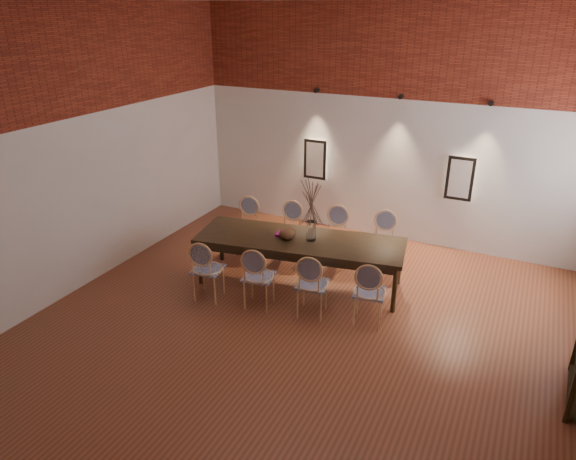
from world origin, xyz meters
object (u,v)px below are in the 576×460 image
at_px(chair_far_a, 246,228).
at_px(chair_far_b, 289,233).
at_px(chair_far_d, 383,244).
at_px(bowl, 287,233).
at_px(vase, 311,231).
at_px(dining_table, 300,261).
at_px(chair_far_c, 335,238).
at_px(chair_near_b, 259,276).
at_px(book, 285,234).
at_px(chair_near_d, 369,292).
at_px(chair_near_a, 208,269).
at_px(chair_near_c, 312,284).

bearing_deg(chair_far_a, chair_far_b, -180.00).
bearing_deg(chair_far_d, bowl, 31.77).
bearing_deg(vase, dining_table, -170.00).
bearing_deg(vase, chair_far_c, 84.32).
bearing_deg(bowl, vase, 18.25).
xyz_separation_m(chair_near_b, vase, (0.41, 0.86, 0.43)).
distance_m(vase, book, 0.45).
bearing_deg(dining_table, chair_near_d, -33.89).
distance_m(bowl, book, 0.16).
xyz_separation_m(chair_far_b, chair_far_d, (1.51, 0.27, 0.00)).
bearing_deg(chair_near_a, chair_far_b, 63.61).
height_order(chair_far_a, chair_far_c, same).
bearing_deg(vase, book, -178.86).
bearing_deg(dining_table, chair_near_c, -63.61).
bearing_deg(bowl, chair_far_b, 114.01).
xyz_separation_m(chair_far_c, bowl, (-0.41, -0.91, 0.37)).
xyz_separation_m(chair_near_d, chair_far_d, (-0.27, 1.52, 0.00)).
xyz_separation_m(chair_far_a, bowl, (1.10, -0.64, 0.37)).
bearing_deg(dining_table, vase, -0.00).
height_order(dining_table, vase, vase).
bearing_deg(chair_near_b, chair_near_a, 180.00).
relative_size(chair_near_c, chair_far_a, 1.00).
distance_m(dining_table, chair_near_b, 0.87).
xyz_separation_m(chair_near_b, chair_far_d, (1.24, 1.79, 0.00)).
xyz_separation_m(chair_near_c, chair_near_d, (0.76, 0.13, 0.00)).
distance_m(vase, bowl, 0.35).
height_order(vase, bowl, vase).
bearing_deg(chair_near_c, vase, 105.68).
bearing_deg(chair_far_c, chair_near_b, 63.61).
bearing_deg(book, chair_near_d, -20.86).
bearing_deg(book, chair_near_a, -126.99).
bearing_deg(chair_near_c, bowl, 127.85).
bearing_deg(chair_far_c, book, 48.06).
xyz_separation_m(vase, bowl, (-0.33, -0.11, -0.06)).
height_order(chair_far_c, chair_far_d, same).
distance_m(dining_table, chair_far_b, 0.87).
height_order(dining_table, chair_near_b, chair_near_b).
xyz_separation_m(chair_far_b, book, (0.25, -0.67, 0.30)).
bearing_deg(vase, chair_near_c, -64.32).
relative_size(chair_far_b, book, 3.62).
distance_m(chair_near_a, chair_far_a, 1.55).
bearing_deg(dining_table, chair_near_b, -116.39).
xyz_separation_m(chair_near_c, chair_far_a, (-1.78, 1.26, 0.00)).
xyz_separation_m(chair_far_c, book, (-0.50, -0.81, 0.30)).
height_order(chair_far_a, chair_far_b, same).
xyz_separation_m(chair_near_a, bowl, (0.83, 0.88, 0.37)).
bearing_deg(chair_far_d, chair_far_c, -0.00).
bearing_deg(chair_near_c, chair_near_d, -0.00).
bearing_deg(dining_table, chair_near_a, -146.11).
relative_size(chair_far_c, chair_far_d, 1.00).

